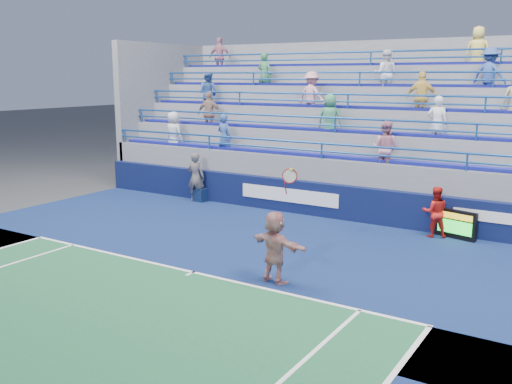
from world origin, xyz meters
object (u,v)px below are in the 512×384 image
Objects in this scene: serve_speed_board at (456,224)px; line_judge at (196,177)px; tennis_player at (275,247)px; judge_chair at (201,194)px; ball_girl at (435,212)px.

line_judge is (-9.11, -0.05, 0.48)m from serve_speed_board.
tennis_player is (-2.55, -5.64, 0.40)m from serve_speed_board.
judge_chair reaches higher than serve_speed_board.
judge_chair is 0.49× the size of line_judge.
judge_chair is 0.65m from line_judge.
serve_speed_board is at bearing 65.72° from tennis_player.
tennis_player reaches higher than serve_speed_board.
judge_chair is 0.34× the size of tennis_player.
line_judge reaches higher than ball_girl.
tennis_player is 5.85m from ball_girl.
serve_speed_board is 1.36× the size of judge_chair.
judge_chair is 0.60× the size of ball_girl.
line_judge is (-6.57, 5.59, 0.08)m from tennis_player.
tennis_player reaches higher than judge_chair.
serve_speed_board is at bearing 169.72° from ball_girl.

